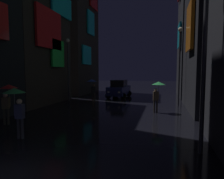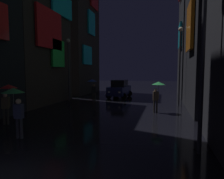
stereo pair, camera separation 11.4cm
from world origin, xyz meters
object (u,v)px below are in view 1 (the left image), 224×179
(streetlamp_right_near, at_px, (205,45))
(pedestrian_near_crossing_blue, at_px, (92,84))
(streetlamp_right_far, at_px, (180,58))
(car_distant, at_px, (119,89))
(pedestrian_far_right_green, at_px, (16,99))
(pedestrian_foreground_left_green, at_px, (158,88))
(pedestrian_midstreet_centre_red, at_px, (8,93))
(streetlamp_left_far, at_px, (68,63))

(streetlamp_right_near, bearing_deg, pedestrian_near_crossing_blue, 126.79)
(streetlamp_right_far, bearing_deg, car_distant, 145.15)
(car_distant, relative_size, streetlamp_right_near, 0.72)
(pedestrian_far_right_green, relative_size, pedestrian_foreground_left_green, 1.00)
(pedestrian_midstreet_centre_red, bearing_deg, streetlamp_right_near, -9.88)
(pedestrian_midstreet_centre_red, distance_m, streetlamp_left_far, 8.94)
(pedestrian_midstreet_centre_red, bearing_deg, pedestrian_near_crossing_blue, 79.03)
(streetlamp_right_near, xyz_separation_m, streetlamp_left_far, (-10.00, 10.27, -0.00))
(pedestrian_far_right_green, bearing_deg, pedestrian_foreground_left_green, 51.59)
(pedestrian_near_crossing_blue, bearing_deg, streetlamp_left_far, 174.84)
(pedestrian_midstreet_centre_red, xyz_separation_m, streetlamp_right_near, (9.15, -1.59, 1.99))
(pedestrian_near_crossing_blue, distance_m, pedestrian_far_right_green, 10.30)
(car_distant, bearing_deg, pedestrian_foreground_left_green, -60.10)
(pedestrian_midstreet_centre_red, xyz_separation_m, car_distant, (3.26, 12.54, -0.74))
(pedestrian_near_crossing_blue, xyz_separation_m, pedestrian_far_right_green, (0.40, -10.29, 0.00))
(pedestrian_foreground_left_green, height_order, streetlamp_right_far, streetlamp_right_far)
(pedestrian_near_crossing_blue, bearing_deg, pedestrian_foreground_left_green, -29.60)
(pedestrian_midstreet_centre_red, height_order, pedestrian_near_crossing_blue, same)
(pedestrian_foreground_left_green, distance_m, streetlamp_right_far, 4.32)
(pedestrian_near_crossing_blue, xyz_separation_m, streetlamp_right_far, (7.51, -0.02, 2.23))
(pedestrian_far_right_green, relative_size, car_distant, 0.50)
(pedestrian_near_crossing_blue, height_order, car_distant, pedestrian_near_crossing_blue)
(car_distant, xyz_separation_m, streetlamp_right_far, (5.89, -4.10, 2.97))
(pedestrian_midstreet_centre_red, relative_size, pedestrian_foreground_left_green, 1.00)
(pedestrian_midstreet_centre_red, bearing_deg, streetlamp_left_far, 95.59)
(car_distant, distance_m, streetlamp_right_near, 15.55)
(pedestrian_near_crossing_blue, distance_m, streetlamp_right_near, 12.70)
(pedestrian_foreground_left_green, bearing_deg, streetlamp_left_far, 156.91)
(pedestrian_foreground_left_green, height_order, streetlamp_left_far, streetlamp_left_far)
(pedestrian_midstreet_centre_red, height_order, streetlamp_right_near, streetlamp_right_near)
(pedestrian_near_crossing_blue, relative_size, streetlamp_left_far, 0.36)
(pedestrian_near_crossing_blue, distance_m, pedestrian_foreground_left_green, 6.78)
(pedestrian_midstreet_centre_red, relative_size, car_distant, 0.50)
(streetlamp_right_far, relative_size, streetlamp_left_far, 1.08)
(car_distant, height_order, streetlamp_right_near, streetlamp_right_near)
(car_distant, bearing_deg, pedestrian_far_right_green, -94.87)
(streetlamp_left_far, bearing_deg, car_distant, 43.22)
(pedestrian_midstreet_centre_red, xyz_separation_m, pedestrian_far_right_green, (2.03, -1.84, 0.00))
(pedestrian_foreground_left_green, height_order, streetlamp_right_near, streetlamp_right_near)
(pedestrian_foreground_left_green, relative_size, car_distant, 0.50)
(streetlamp_right_near, distance_m, streetlamp_right_far, 10.03)
(car_distant, bearing_deg, pedestrian_near_crossing_blue, -111.66)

